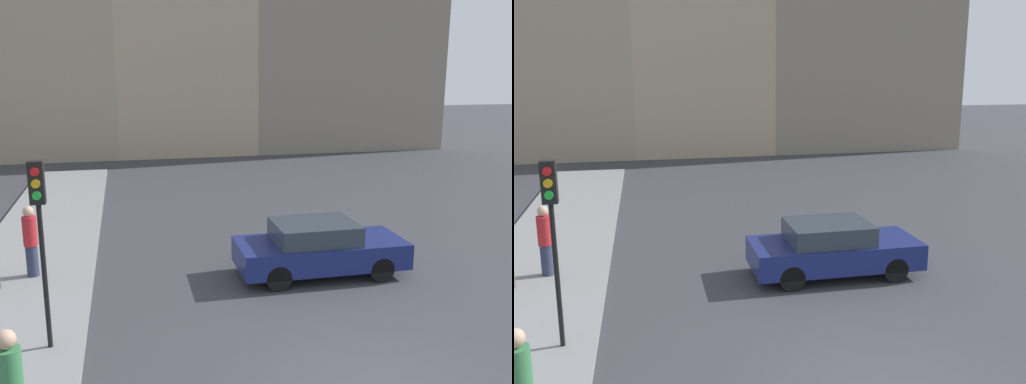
# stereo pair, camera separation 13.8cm
# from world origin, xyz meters

# --- Properties ---
(sidewalk_corner) EXTENTS (3.20, 23.09, 0.15)m
(sidewalk_corner) POSITION_xyz_m (-6.22, 9.55, 0.08)
(sidewalk_corner) COLOR gray
(sidewalk_corner) RESTS_ON ground_plane
(building_row) EXTENTS (31.63, 5.00, 17.71)m
(building_row) POSITION_xyz_m (0.54, 27.06, 8.35)
(building_row) COLOR gray
(building_row) RESTS_ON ground_plane
(sedan_car) EXTENTS (4.24, 1.83, 1.39)m
(sedan_car) POSITION_xyz_m (0.96, 5.37, 0.70)
(sedan_car) COLOR navy
(sedan_car) RESTS_ON ground_plane
(traffic_light_near) EXTENTS (0.26, 0.24, 3.48)m
(traffic_light_near) POSITION_xyz_m (-5.22, 2.57, 2.66)
(traffic_light_near) COLOR black
(traffic_light_near) RESTS_ON sidewalk_corner
(pedestrian_red_top) EXTENTS (0.34, 0.34, 1.76)m
(pedestrian_red_top) POSITION_xyz_m (-6.05, 6.49, 1.05)
(pedestrian_red_top) COLOR #2D334C
(pedestrian_red_top) RESTS_ON sidewalk_corner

